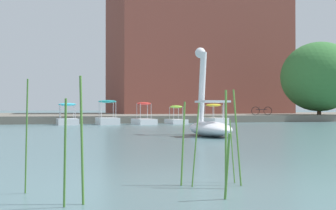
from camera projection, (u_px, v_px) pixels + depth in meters
ground_plane at (196, 185)px, 6.07m from camera, size 417.34×417.34×0.00m
shore_bank_far at (79, 117)px, 42.27m from camera, size 129.32×24.76×0.55m
swan_boat at (209, 122)px, 16.88m from camera, size 1.42×3.12×3.69m
pedal_boat_cyan at (67, 118)px, 28.53m from camera, size 1.49×2.25×1.47m
pedal_boat_teal at (107, 118)px, 29.09m from camera, size 1.49×2.39×1.68m
pedal_boat_red at (144, 119)px, 29.37m from camera, size 1.52×2.30×1.54m
pedal_boat_lime at (176, 119)px, 30.28m from camera, size 1.34×1.94×1.32m
pedal_boat_yellow at (213, 118)px, 30.96m from camera, size 1.72×2.39×1.44m
tree_willow_overhanging at (319, 77)px, 37.51m from camera, size 9.04×9.15×6.45m
bicycle_parked at (262, 111)px, 35.22m from camera, size 1.73×0.35×0.72m
apartment_block at (195, 51)px, 50.01m from camera, size 19.83×12.98×14.78m
reed_clump_foreground at (165, 144)px, 5.52m from camera, size 2.96×1.25×1.49m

